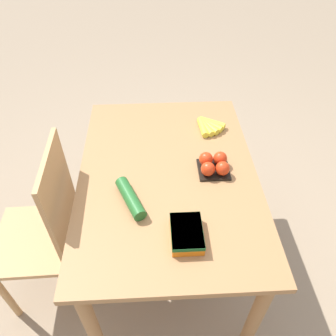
{
  "coord_description": "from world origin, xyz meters",
  "views": [
    {
      "loc": [
        -1.08,
        0.06,
        1.85
      ],
      "look_at": [
        0.0,
        0.0,
        0.8
      ],
      "focal_mm": 35.0,
      "sensor_mm": 36.0,
      "label": 1
    }
  ],
  "objects_px": {
    "chair": "(47,231)",
    "cucumber_near": "(130,198)",
    "banana_bunch": "(208,125)",
    "carrot_bag": "(187,233)",
    "tomato_pack": "(214,164)"
  },
  "relations": [
    {
      "from": "banana_bunch",
      "to": "tomato_pack",
      "type": "relative_size",
      "value": 1.11
    },
    {
      "from": "chair",
      "to": "carrot_bag",
      "type": "height_order",
      "value": "chair"
    },
    {
      "from": "banana_bunch",
      "to": "tomato_pack",
      "type": "bearing_deg",
      "value": 176.88
    },
    {
      "from": "tomato_pack",
      "to": "chair",
      "type": "bearing_deg",
      "value": 97.71
    },
    {
      "from": "chair",
      "to": "tomato_pack",
      "type": "height_order",
      "value": "chair"
    },
    {
      "from": "banana_bunch",
      "to": "tomato_pack",
      "type": "xyz_separation_m",
      "value": [
        -0.33,
        0.02,
        0.02
      ]
    },
    {
      "from": "cucumber_near",
      "to": "chair",
      "type": "bearing_deg",
      "value": 81.53
    },
    {
      "from": "tomato_pack",
      "to": "carrot_bag",
      "type": "distance_m",
      "value": 0.4
    },
    {
      "from": "banana_bunch",
      "to": "cucumber_near",
      "type": "relative_size",
      "value": 0.72
    },
    {
      "from": "tomato_pack",
      "to": "cucumber_near",
      "type": "height_order",
      "value": "tomato_pack"
    },
    {
      "from": "chair",
      "to": "cucumber_near",
      "type": "relative_size",
      "value": 4.46
    },
    {
      "from": "chair",
      "to": "banana_bunch",
      "type": "relative_size",
      "value": 6.2
    },
    {
      "from": "banana_bunch",
      "to": "carrot_bag",
      "type": "xyz_separation_m",
      "value": [
        -0.69,
        0.18,
        0.01
      ]
    },
    {
      "from": "tomato_pack",
      "to": "carrot_bag",
      "type": "xyz_separation_m",
      "value": [
        -0.36,
        0.16,
        -0.01
      ]
    },
    {
      "from": "tomato_pack",
      "to": "carrot_bag",
      "type": "relative_size",
      "value": 0.85
    }
  ]
}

